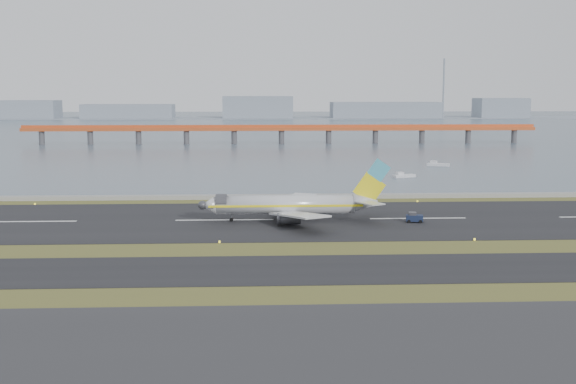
{
  "coord_description": "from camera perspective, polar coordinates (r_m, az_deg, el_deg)",
  "views": [
    {
      "loc": [
        6.16,
        -115.9,
        26.07
      ],
      "look_at": [
        12.62,
        22.0,
        6.91
      ],
      "focal_mm": 45.0,
      "sensor_mm": 36.0,
      "label": 1
    }
  ],
  "objects": [
    {
      "name": "ground",
      "position": [
        118.95,
        -5.61,
        -4.8
      ],
      "size": [
        1000.0,
        1000.0,
        0.0
      ],
      "primitive_type": "plane",
      "color": "#3E4C1B",
      "rests_on": "ground"
    },
    {
      "name": "taxiway_strip",
      "position": [
        107.28,
        -5.93,
        -6.18
      ],
      "size": [
        1000.0,
        18.0,
        0.1
      ],
      "primitive_type": "cube",
      "color": "black",
      "rests_on": "ground"
    },
    {
      "name": "runway_strip",
      "position": [
        148.33,
        -5.03,
        -2.23
      ],
      "size": [
        1000.0,
        45.0,
        0.1
      ],
      "primitive_type": "cube",
      "color": "black",
      "rests_on": "ground"
    },
    {
      "name": "seawall",
      "position": [
        177.85,
        -4.64,
        -0.39
      ],
      "size": [
        1000.0,
        2.5,
        1.0
      ],
      "primitive_type": "cube",
      "color": "gray",
      "rests_on": "ground"
    },
    {
      "name": "bay_water",
      "position": [
        576.52,
        -3.31,
        5.3
      ],
      "size": [
        1400.0,
        800.0,
        1.3
      ],
      "primitive_type": "cube",
      "color": "#4C5C6D",
      "rests_on": "ground"
    },
    {
      "name": "red_pier",
      "position": [
        366.64,
        -0.52,
        4.96
      ],
      "size": [
        260.0,
        5.0,
        10.2
      ],
      "color": "#C34E21",
      "rests_on": "ground"
    },
    {
      "name": "far_shoreline",
      "position": [
        736.21,
        -2.12,
        6.34
      ],
      "size": [
        1400.0,
        80.0,
        60.5
      ],
      "color": "gray",
      "rests_on": "ground"
    },
    {
      "name": "airliner",
      "position": [
        146.0,
        0.4,
        -1.01
      ],
      "size": [
        38.52,
        32.89,
        12.8
      ],
      "color": "silver",
      "rests_on": "ground"
    },
    {
      "name": "pushback_tug",
      "position": [
        147.27,
        9.94,
        -2.01
      ],
      "size": [
        3.59,
        2.43,
        2.14
      ],
      "rotation": [
        0.0,
        0.0,
        -0.16
      ],
      "color": "#151E3A",
      "rests_on": "ground"
    },
    {
      "name": "workboat_near",
      "position": [
        224.81,
        9.09,
        1.28
      ],
      "size": [
        7.59,
        4.8,
        1.76
      ],
      "rotation": [
        0.0,
        0.0,
        0.38
      ],
      "color": "silver",
      "rests_on": "ground"
    },
    {
      "name": "workboat_far",
      "position": [
        262.02,
        11.74,
        2.16
      ],
      "size": [
        8.06,
        5.38,
        1.88
      ],
      "rotation": [
        0.0,
        0.0,
        -0.42
      ],
      "color": "silver",
      "rests_on": "ground"
    }
  ]
}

